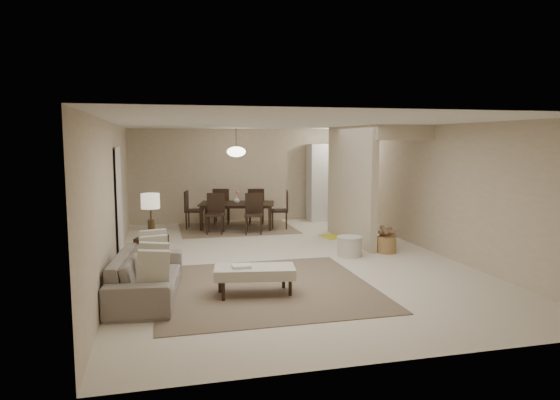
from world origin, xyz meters
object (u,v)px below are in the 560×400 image
object	(u,v)px
dining_table	(237,216)
wicker_basket	(387,245)
side_table	(152,252)
pantry_cabinet	(330,182)
ottoman_bench	(255,272)
round_pouf	(349,246)
sofa	(147,275)

from	to	relation	value
dining_table	wicker_basket	bearing A→B (deg)	-40.37
side_table	pantry_cabinet	bearing A→B (deg)	41.15
ottoman_bench	dining_table	size ratio (longest dim) A/B	0.66
ottoman_bench	round_pouf	xyz separation A→B (m)	(2.21, 1.92, -0.14)
pantry_cabinet	dining_table	distance (m)	2.92
pantry_cabinet	sofa	distance (m)	7.62
pantry_cabinet	side_table	xyz separation A→B (m)	(-4.75, -4.15, -0.79)
ottoman_bench	side_table	xyz separation A→B (m)	(-1.44, 2.02, -0.06)
round_pouf	side_table	bearing A→B (deg)	178.44
side_table	ottoman_bench	bearing A→B (deg)	-54.53
ottoman_bench	wicker_basket	world-z (taller)	ottoman_bench
ottoman_bench	dining_table	bearing A→B (deg)	92.95
ottoman_bench	wicker_basket	distance (m)	3.65
wicker_basket	dining_table	xyz separation A→B (m)	(-2.44, 3.37, 0.16)
pantry_cabinet	sofa	world-z (taller)	pantry_cabinet
ottoman_bench	dining_table	distance (m)	5.42
ottoman_bench	dining_table	world-z (taller)	dining_table
pantry_cabinet	side_table	distance (m)	6.36
pantry_cabinet	wicker_basket	xyz separation A→B (m)	(-0.27, -4.15, -0.89)
sofa	wicker_basket	xyz separation A→B (m)	(4.53, 1.72, -0.15)
ottoman_bench	round_pouf	distance (m)	2.93
round_pouf	wicker_basket	distance (m)	0.83
sofa	ottoman_bench	bearing A→B (deg)	-94.80
round_pouf	dining_table	world-z (taller)	dining_table
sofa	dining_table	distance (m)	5.50
pantry_cabinet	wicker_basket	size ratio (longest dim) A/B	5.64
dining_table	sofa	bearing A→B (deg)	-98.63
pantry_cabinet	round_pouf	xyz separation A→B (m)	(-1.10, -4.25, -0.86)
side_table	round_pouf	world-z (taller)	side_table
ottoman_bench	wicker_basket	xyz separation A→B (m)	(3.04, 2.02, -0.17)
ottoman_bench	side_table	world-z (taller)	side_table
wicker_basket	dining_table	distance (m)	4.16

